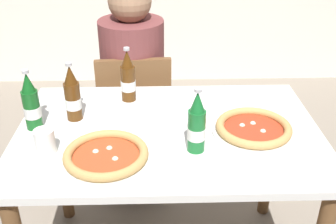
{
  "coord_description": "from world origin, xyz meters",
  "views": [
    {
      "loc": [
        -0.04,
        -1.38,
        1.58
      ],
      "look_at": [
        0.0,
        0.05,
        0.8
      ],
      "focal_mm": 43.42,
      "sensor_mm": 36.0,
      "label": 1
    }
  ],
  "objects_px": {
    "beer_bottle_extra": "(197,125)",
    "pizza_marinara_far": "(106,156)",
    "napkin_with_cutlery": "(182,107)",
    "paper_cup": "(45,142)",
    "beer_bottle_center": "(31,104)",
    "diner_seated": "(134,94)",
    "dining_table_main": "(168,153)",
    "beer_bottle_right": "(128,78)",
    "chair_behind_table": "(135,114)",
    "pizza_margherita_near": "(253,129)",
    "beer_bottle_left": "(73,96)"
  },
  "relations": [
    {
      "from": "beer_bottle_extra",
      "to": "pizza_marinara_far",
      "type": "bearing_deg",
      "value": -169.37
    },
    {
      "from": "napkin_with_cutlery",
      "to": "paper_cup",
      "type": "height_order",
      "value": "paper_cup"
    },
    {
      "from": "beer_bottle_center",
      "to": "diner_seated",
      "type": "bearing_deg",
      "value": 60.4
    },
    {
      "from": "dining_table_main",
      "to": "beer_bottle_right",
      "type": "distance_m",
      "value": 0.38
    },
    {
      "from": "beer_bottle_extra",
      "to": "paper_cup",
      "type": "xyz_separation_m",
      "value": [
        -0.54,
        -0.01,
        -0.06
      ]
    },
    {
      "from": "chair_behind_table",
      "to": "pizza_margherita_near",
      "type": "distance_m",
      "value": 0.87
    },
    {
      "from": "pizza_margherita_near",
      "to": "beer_bottle_right",
      "type": "distance_m",
      "value": 0.59
    },
    {
      "from": "chair_behind_table",
      "to": "paper_cup",
      "type": "distance_m",
      "value": 0.87
    },
    {
      "from": "beer_bottle_left",
      "to": "beer_bottle_extra",
      "type": "relative_size",
      "value": 1.0
    },
    {
      "from": "beer_bottle_left",
      "to": "beer_bottle_right",
      "type": "distance_m",
      "value": 0.27
    },
    {
      "from": "beer_bottle_left",
      "to": "beer_bottle_extra",
      "type": "bearing_deg",
      "value": -27.06
    },
    {
      "from": "beer_bottle_left",
      "to": "paper_cup",
      "type": "xyz_separation_m",
      "value": [
        -0.06,
        -0.25,
        -0.06
      ]
    },
    {
      "from": "beer_bottle_right",
      "to": "beer_bottle_extra",
      "type": "distance_m",
      "value": 0.49
    },
    {
      "from": "diner_seated",
      "to": "pizza_marinara_far",
      "type": "xyz_separation_m",
      "value": [
        -0.05,
        -0.87,
        0.19
      ]
    },
    {
      "from": "chair_behind_table",
      "to": "diner_seated",
      "type": "relative_size",
      "value": 0.7
    },
    {
      "from": "diner_seated",
      "to": "beer_bottle_right",
      "type": "bearing_deg",
      "value": -89.6
    },
    {
      "from": "beer_bottle_center",
      "to": "beer_bottle_extra",
      "type": "distance_m",
      "value": 0.65
    },
    {
      "from": "diner_seated",
      "to": "napkin_with_cutlery",
      "type": "bearing_deg",
      "value": -63.49
    },
    {
      "from": "paper_cup",
      "to": "beer_bottle_extra",
      "type": "bearing_deg",
      "value": 0.65
    },
    {
      "from": "chair_behind_table",
      "to": "pizza_marinara_far",
      "type": "height_order",
      "value": "chair_behind_table"
    },
    {
      "from": "beer_bottle_right",
      "to": "paper_cup",
      "type": "distance_m",
      "value": 0.5
    },
    {
      "from": "pizza_marinara_far",
      "to": "beer_bottle_extra",
      "type": "relative_size",
      "value": 1.31
    },
    {
      "from": "pizza_margherita_near",
      "to": "beer_bottle_extra",
      "type": "height_order",
      "value": "beer_bottle_extra"
    },
    {
      "from": "dining_table_main",
      "to": "beer_bottle_left",
      "type": "xyz_separation_m",
      "value": [
        -0.38,
        0.1,
        0.22
      ]
    },
    {
      "from": "chair_behind_table",
      "to": "napkin_with_cutlery",
      "type": "relative_size",
      "value": 4.4
    },
    {
      "from": "beer_bottle_right",
      "to": "napkin_with_cutlery",
      "type": "bearing_deg",
      "value": -19.59
    },
    {
      "from": "pizza_marinara_far",
      "to": "beer_bottle_right",
      "type": "relative_size",
      "value": 1.31
    },
    {
      "from": "pizza_margherita_near",
      "to": "beer_bottle_extra",
      "type": "distance_m",
      "value": 0.27
    },
    {
      "from": "diner_seated",
      "to": "paper_cup",
      "type": "bearing_deg",
      "value": -108.34
    },
    {
      "from": "beer_bottle_center",
      "to": "napkin_with_cutlery",
      "type": "height_order",
      "value": "beer_bottle_center"
    },
    {
      "from": "dining_table_main",
      "to": "beer_bottle_extra",
      "type": "bearing_deg",
      "value": -57.01
    },
    {
      "from": "dining_table_main",
      "to": "beer_bottle_right",
      "type": "relative_size",
      "value": 4.86
    },
    {
      "from": "beer_bottle_center",
      "to": "napkin_with_cutlery",
      "type": "distance_m",
      "value": 0.62
    },
    {
      "from": "chair_behind_table",
      "to": "pizza_margherita_near",
      "type": "relative_size",
      "value": 2.67
    },
    {
      "from": "dining_table_main",
      "to": "pizza_marinara_far",
      "type": "height_order",
      "value": "pizza_marinara_far"
    },
    {
      "from": "diner_seated",
      "to": "paper_cup",
      "type": "distance_m",
      "value": 0.88
    },
    {
      "from": "napkin_with_cutlery",
      "to": "paper_cup",
      "type": "relative_size",
      "value": 2.04
    },
    {
      "from": "pizza_margherita_near",
      "to": "napkin_with_cutlery",
      "type": "height_order",
      "value": "pizza_margherita_near"
    },
    {
      "from": "diner_seated",
      "to": "chair_behind_table",
      "type": "bearing_deg",
      "value": -84.6
    },
    {
      "from": "pizza_marinara_far",
      "to": "napkin_with_cutlery",
      "type": "relative_size",
      "value": 1.67
    },
    {
      "from": "beer_bottle_left",
      "to": "diner_seated",
      "type": "bearing_deg",
      "value": 69.47
    },
    {
      "from": "beer_bottle_left",
      "to": "pizza_margherita_near",
      "type": "bearing_deg",
      "value": -11.01
    },
    {
      "from": "chair_behind_table",
      "to": "napkin_with_cutlery",
      "type": "height_order",
      "value": "chair_behind_table"
    },
    {
      "from": "dining_table_main",
      "to": "beer_bottle_left",
      "type": "distance_m",
      "value": 0.45
    },
    {
      "from": "paper_cup",
      "to": "dining_table_main",
      "type": "bearing_deg",
      "value": 19.1
    },
    {
      "from": "chair_behind_table",
      "to": "beer_bottle_extra",
      "type": "xyz_separation_m",
      "value": [
        0.26,
        -0.76,
        0.37
      ]
    },
    {
      "from": "beer_bottle_left",
      "to": "paper_cup",
      "type": "relative_size",
      "value": 2.6
    },
    {
      "from": "beer_bottle_extra",
      "to": "diner_seated",
      "type": "bearing_deg",
      "value": 108.41
    },
    {
      "from": "chair_behind_table",
      "to": "napkin_with_cutlery",
      "type": "bearing_deg",
      "value": 114.77
    },
    {
      "from": "dining_table_main",
      "to": "napkin_with_cutlery",
      "type": "bearing_deg",
      "value": 69.78
    }
  ]
}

